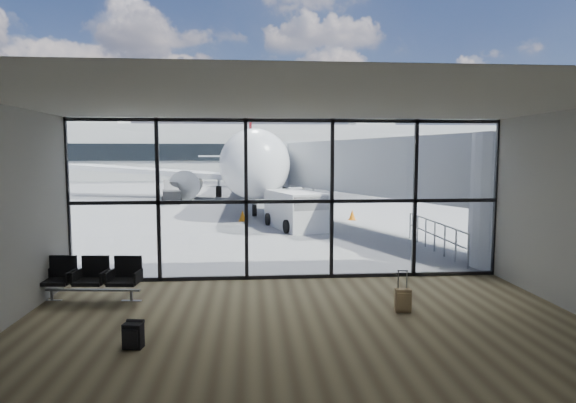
{
  "coord_description": "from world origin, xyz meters",
  "views": [
    {
      "loc": [
        -1.09,
        -13.32,
        3.47
      ],
      "look_at": [
        0.2,
        3.0,
        1.92
      ],
      "focal_mm": 30.0,
      "sensor_mm": 36.0,
      "label": 1
    }
  ],
  "objects": [
    {
      "name": "tree_5",
      "position": [
        -15.0,
        72.0,
        5.88
      ],
      "size": [
        6.27,
        6.27,
        9.03
      ],
      "color": "#382619",
      "rests_on": "ground"
    },
    {
      "name": "apron_railing",
      "position": [
        5.6,
        3.5,
        0.72
      ],
      "size": [
        0.06,
        5.46,
        1.11
      ],
      "color": "gray",
      "rests_on": "ground"
    },
    {
      "name": "jet_bridge",
      "position": [
        4.9,
        7.07,
        2.76
      ],
      "size": [
        8.0,
        16.5,
        4.33
      ],
      "color": "#AEB1B3",
      "rests_on": "ground"
    },
    {
      "name": "belt_loader",
      "position": [
        -6.92,
        22.8,
        0.55
      ],
      "size": [
        1.84,
        3.7,
        1.63
      ],
      "rotation": [
        0.0,
        0.0,
        0.18
      ],
      "color": "black",
      "rests_on": "ground"
    },
    {
      "name": "traffic_cone_c",
      "position": [
        4.43,
        12.26,
        0.27
      ],
      "size": [
        0.39,
        0.39,
        0.56
      ],
      "color": "orange",
      "rests_on": "ground"
    },
    {
      "name": "tree_1",
      "position": [
        -39.0,
        72.0,
        5.25
      ],
      "size": [
        5.61,
        5.61,
        8.07
      ],
      "color": "#382619",
      "rests_on": "ground"
    },
    {
      "name": "suitcase",
      "position": [
        2.28,
        -3.15,
        0.28
      ],
      "size": [
        0.36,
        0.28,
        0.93
      ],
      "rotation": [
        0.0,
        0.0,
        -0.12
      ],
      "color": "olive",
      "rests_on": "ground"
    },
    {
      "name": "glass_curtain_wall",
      "position": [
        0.0,
        0.0,
        2.25
      ],
      "size": [
        12.1,
        0.12,
        4.5
      ],
      "color": "white",
      "rests_on": "ground"
    },
    {
      "name": "far_terminal",
      "position": [
        -0.59,
        61.97,
        4.21
      ],
      "size": [
        80.0,
        12.2,
        11.0
      ],
      "color": "silver",
      "rests_on": "ground"
    },
    {
      "name": "mobile_stairs",
      "position": [
        -13.98,
        14.56,
        0.63
      ],
      "size": [
        2.65,
        4.03,
        2.61
      ],
      "rotation": [
        0.0,
        0.0,
        -0.26
      ],
      "color": "yellow",
      "rests_on": "ground"
    },
    {
      "name": "ground",
      "position": [
        0.0,
        40.0,
        0.0
      ],
      "size": [
        220.0,
        220.0,
        0.0
      ],
      "primitive_type": "plane",
      "color": "slate",
      "rests_on": "ground"
    },
    {
      "name": "tree_4",
      "position": [
        -21.0,
        72.0,
        5.25
      ],
      "size": [
        5.61,
        5.61,
        8.07
      ],
      "color": "#382619",
      "rests_on": "ground"
    },
    {
      "name": "tree_3",
      "position": [
        -27.0,
        72.0,
        4.63
      ],
      "size": [
        4.95,
        4.95,
        7.12
      ],
      "color": "#382619",
      "rests_on": "ground"
    },
    {
      "name": "tree_2",
      "position": [
        -33.0,
        72.0,
        5.88
      ],
      "size": [
        6.27,
        6.27,
        9.03
      ],
      "color": "#382619",
      "rests_on": "ground"
    },
    {
      "name": "seating_row",
      "position": [
        -4.89,
        -1.6,
        0.58
      ],
      "size": [
        2.35,
        0.87,
        1.04
      ],
      "rotation": [
        0.0,
        0.0,
        -0.1
      ],
      "color": "gray",
      "rests_on": "ground"
    },
    {
      "name": "traffic_cone_a",
      "position": [
        -1.51,
        12.31,
        0.28
      ],
      "size": [
        0.41,
        0.41,
        0.58
      ],
      "color": "orange",
      "rests_on": "ground"
    },
    {
      "name": "traffic_cone_b",
      "position": [
        3.06,
        13.25,
        0.33
      ],
      "size": [
        0.48,
        0.48,
        0.69
      ],
      "color": "orange",
      "rests_on": "ground"
    },
    {
      "name": "lounge_shell",
      "position": [
        0.0,
        -4.8,
        2.65
      ],
      "size": [
        12.02,
        8.01,
        4.51
      ],
      "color": "brown",
      "rests_on": "ground"
    },
    {
      "name": "airliner",
      "position": [
        -0.93,
        28.87,
        2.98
      ],
      "size": [
        32.78,
        37.89,
        9.77
      ],
      "rotation": [
        0.0,
        0.0,
        0.01
      ],
      "color": "silver",
      "rests_on": "ground"
    },
    {
      "name": "backpack",
      "position": [
        -3.21,
        -4.75,
        0.25
      ],
      "size": [
        0.37,
        0.36,
        0.51
      ],
      "rotation": [
        0.0,
        0.0,
        -0.19
      ],
      "color": "black",
      "rests_on": "ground"
    },
    {
      "name": "service_van",
      "position": [
        1.08,
        9.45,
        0.91
      ],
      "size": [
        2.84,
        4.42,
        1.78
      ],
      "rotation": [
        0.0,
        0.0,
        0.28
      ],
      "color": "silver",
      "rests_on": "ground"
    }
  ]
}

